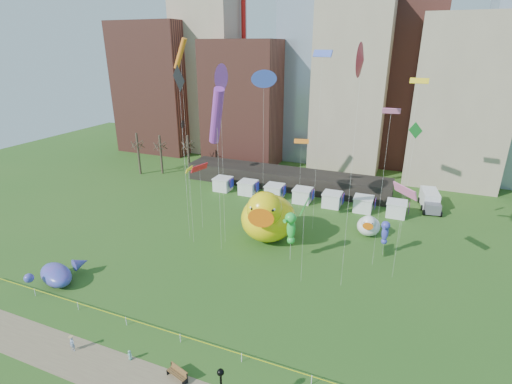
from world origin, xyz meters
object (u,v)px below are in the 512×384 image
at_px(seahorse_green, 291,226).
at_px(box_truck, 430,200).
at_px(big_duck, 268,216).
at_px(seahorse_purple, 385,231).
at_px(park_bench, 178,373).
at_px(small_duck, 369,225).
at_px(toddler, 130,355).
at_px(woman, 72,344).
at_px(whale_inflatable, 58,274).

relative_size(seahorse_green, box_truck, 0.94).
height_order(big_duck, box_truck, big_duck).
bearing_deg(box_truck, seahorse_green, -132.03).
xyz_separation_m(seahorse_purple, box_truck, (5.57, 18.53, -2.00)).
distance_m(big_duck, park_bench, 24.83).
bearing_deg(park_bench, small_duck, 87.02).
relative_size(small_duck, seahorse_purple, 0.92).
bearing_deg(small_duck, seahorse_green, -129.36).
bearing_deg(toddler, big_duck, 83.07).
bearing_deg(park_bench, big_duck, 110.13).
xyz_separation_m(small_duck, seahorse_purple, (2.42, -4.93, 1.91)).
relative_size(small_duck, toddler, 4.64).
distance_m(box_truck, woman, 54.05).
xyz_separation_m(small_duck, whale_inflatable, (-30.59, -24.81, -0.47)).
bearing_deg(woman, box_truck, 59.57).
bearing_deg(whale_inflatable, toddler, -0.50).
xyz_separation_m(seahorse_purple, woman, (-23.33, -27.15, -2.70)).
height_order(seahorse_purple, whale_inflatable, seahorse_purple).
xyz_separation_m(woman, toddler, (5.28, 1.04, -0.25)).
bearing_deg(big_duck, seahorse_purple, -4.10).
height_order(whale_inflatable, box_truck, box_truck).
bearing_deg(big_duck, seahorse_green, -51.75).
relative_size(seahorse_purple, toddler, 5.07).
height_order(park_bench, toddler, park_bench).
distance_m(seahorse_green, box_truck, 29.13).
relative_size(small_duck, whale_inflatable, 0.67).
xyz_separation_m(park_bench, box_truck, (18.80, 44.74, 0.89)).
xyz_separation_m(small_duck, toddler, (-15.63, -31.04, -1.04)).
bearing_deg(box_truck, toddler, -126.29).
bearing_deg(small_duck, seahorse_purple, -65.79).
bearing_deg(seahorse_purple, small_duck, 127.05).
distance_m(seahorse_green, woman, 25.43).
distance_m(small_duck, toddler, 34.76).
relative_size(seahorse_purple, whale_inflatable, 0.73).
xyz_separation_m(whale_inflatable, park_bench, (19.77, -6.33, -0.52)).
bearing_deg(small_duck, box_truck, 57.64).
height_order(big_duck, whale_inflatable, big_duck).
xyz_separation_m(whale_inflatable, toddler, (14.96, -6.22, -0.57)).
bearing_deg(box_truck, seahorse_purple, -115.13).
relative_size(seahorse_green, seahorse_purple, 1.35).
relative_size(whale_inflatable, woman, 4.57).
bearing_deg(box_truck, whale_inflatable, -143.53).
bearing_deg(whale_inflatable, seahorse_green, 54.49).
distance_m(park_bench, box_truck, 48.54).
xyz_separation_m(small_duck, seahorse_green, (-8.04, -10.50, 3.18)).
bearing_deg(woman, park_bench, 7.18).
xyz_separation_m(seahorse_green, toddler, (-7.59, -20.53, -4.22)).
distance_m(small_duck, woman, 38.30).
height_order(small_duck, box_truck, small_duck).
xyz_separation_m(big_duck, woman, (-8.39, -25.53, -2.81)).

